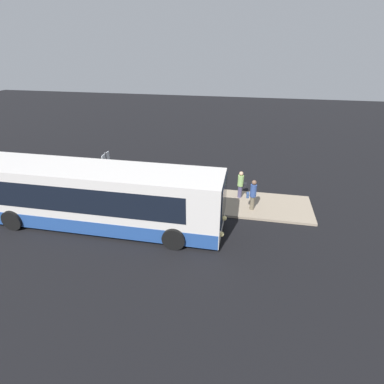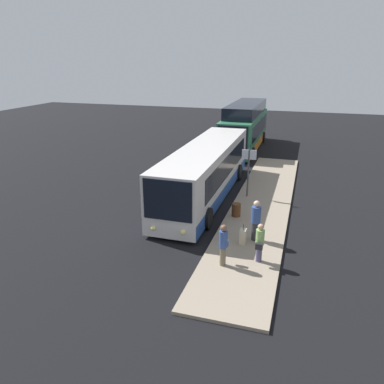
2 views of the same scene
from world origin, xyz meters
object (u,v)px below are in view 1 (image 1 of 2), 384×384
(passenger_boarding, at_px, (253,194))
(passenger_waiting, at_px, (241,184))
(trash_bin, at_px, (162,199))
(suitcase, at_px, (215,197))
(passenger_with_bags, at_px, (208,182))
(bus_lead, at_px, (94,197))
(sign_post, at_px, (107,170))

(passenger_boarding, distance_m, passenger_waiting, 1.43)
(trash_bin, bearing_deg, suitcase, 16.45)
(suitcase, bearing_deg, passenger_boarding, -12.04)
(passenger_boarding, height_order, suitcase, passenger_boarding)
(passenger_with_bags, xyz_separation_m, suitcase, (0.49, -0.44, -0.65))
(bus_lead, relative_size, sign_post, 4.47)
(bus_lead, height_order, passenger_boarding, bus_lead)
(passenger_waiting, xyz_separation_m, sign_post, (-7.12, -1.62, 0.93))
(suitcase, distance_m, trash_bin, 2.93)
(passenger_with_bags, relative_size, trash_bin, 2.78)
(passenger_boarding, bearing_deg, suitcase, 77.89)
(bus_lead, distance_m, passenger_with_bags, 6.10)
(passenger_waiting, bearing_deg, passenger_boarding, 25.25)
(passenger_with_bags, bearing_deg, passenger_waiting, 38.72)
(passenger_with_bags, bearing_deg, bus_lead, -118.61)
(bus_lead, bearing_deg, passenger_waiting, 30.45)
(suitcase, bearing_deg, trash_bin, -163.55)
(bus_lead, relative_size, passenger_waiting, 7.82)
(bus_lead, height_order, passenger_with_bags, bus_lead)
(passenger_boarding, bearing_deg, sign_post, 92.52)
(passenger_with_bags, bearing_deg, passenger_boarding, 6.47)
(passenger_waiting, distance_m, trash_bin, 4.47)
(bus_lead, bearing_deg, passenger_boarding, 19.99)
(passenger_boarding, bearing_deg, passenger_waiting, 27.55)
(bus_lead, bearing_deg, trash_bin, 41.00)
(passenger_boarding, distance_m, trash_bin, 4.83)
(bus_lead, distance_m, passenger_boarding, 7.89)
(passenger_waiting, relative_size, sign_post, 0.57)
(passenger_with_bags, height_order, sign_post, sign_post)
(trash_bin, bearing_deg, passenger_boarding, 4.92)
(bus_lead, distance_m, passenger_waiting, 7.83)
(passenger_with_bags, xyz_separation_m, trash_bin, (-2.33, -1.27, -0.65))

